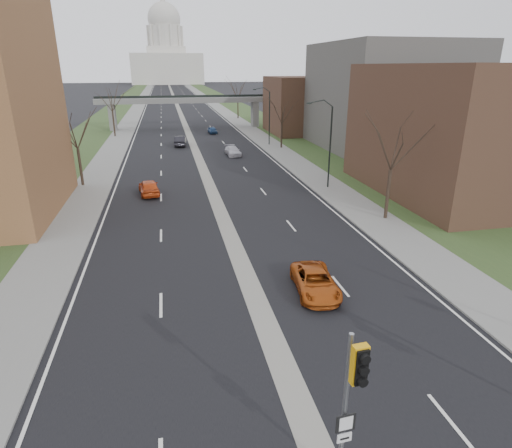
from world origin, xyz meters
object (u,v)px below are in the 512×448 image
object	(u,v)px
signal_pole_median	(352,390)
car_right_near	(315,282)
car_left_far	(180,141)
car_left_near	(149,187)
car_right_far	(212,130)
car_right_mid	(233,151)

from	to	relation	value
signal_pole_median	car_right_near	world-z (taller)	signal_pole_median
car_left_far	car_left_near	bearing A→B (deg)	86.34
signal_pole_median	car_right_far	bearing A→B (deg)	82.45
car_right_near	car_right_mid	world-z (taller)	car_right_near
car_left_near	signal_pole_median	bearing A→B (deg)	93.66
signal_pole_median	car_right_near	xyz separation A→B (m)	(3.05, 11.34, -2.98)
signal_pole_median	car_left_near	distance (m)	33.69
car_left_near	car_right_mid	distance (m)	20.76
car_right_mid	car_left_far	bearing A→B (deg)	122.46
car_left_near	car_right_far	distance (m)	40.57
car_right_near	car_left_near	bearing A→B (deg)	119.24
car_right_far	car_right_mid	bearing A→B (deg)	-92.17
car_left_near	car_right_far	world-z (taller)	car_left_near
car_right_mid	car_right_far	xyz separation A→B (m)	(-0.49, 21.57, -0.01)
car_right_mid	car_right_far	distance (m)	21.57
car_left_near	car_left_far	size ratio (longest dim) A/B	0.93
car_left_far	car_right_near	bearing A→B (deg)	101.31
signal_pole_median	car_right_far	size ratio (longest dim) A/B	1.44
car_left_near	car_left_far	distance (m)	27.24
car_right_near	car_left_far	bearing A→B (deg)	101.89
car_left_near	car_right_near	distance (m)	23.59
signal_pole_median	car_right_mid	distance (m)	50.86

